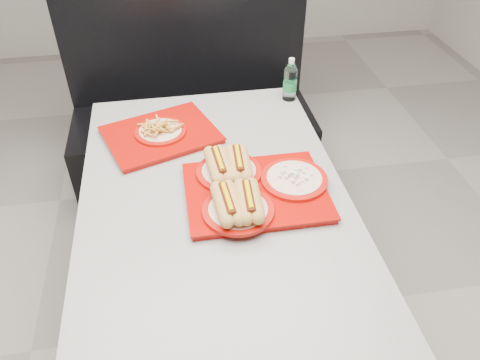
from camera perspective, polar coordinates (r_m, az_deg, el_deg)
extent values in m
plane|color=gray|center=(2.15, -2.42, -17.07)|extent=(6.00, 6.00, 0.00)
cylinder|color=black|center=(2.13, -2.44, -16.70)|extent=(0.52, 0.52, 0.05)
cylinder|color=black|center=(1.85, -2.74, -10.54)|extent=(0.11, 0.11, 0.66)
cube|color=black|center=(1.61, -3.09, -3.09)|extent=(0.92, 1.42, 0.01)
cube|color=gray|center=(1.60, -3.12, -2.42)|extent=(0.90, 1.40, 0.04)
cube|color=black|center=(2.71, -5.46, 3.79)|extent=(1.30, 0.55, 0.45)
cube|color=black|center=(2.64, -6.76, 17.02)|extent=(1.30, 0.10, 1.10)
cube|color=#9B0904|center=(1.58, 1.95, -1.65)|extent=(0.46, 0.36, 0.02)
cube|color=#9B0904|center=(1.57, 1.96, -1.28)|extent=(0.47, 0.37, 0.01)
cylinder|color=#A40E05|center=(1.48, -0.23, -3.72)|extent=(0.23, 0.23, 0.01)
cylinder|color=silver|center=(1.48, -0.23, -3.53)|extent=(0.19, 0.19, 0.01)
cylinder|color=#A40E05|center=(1.63, -1.36, 1.01)|extent=(0.23, 0.23, 0.01)
cylinder|color=silver|center=(1.63, -1.36, 1.19)|extent=(0.19, 0.19, 0.01)
cylinder|color=#A40E05|center=(1.61, 6.62, 0.11)|extent=(0.23, 0.23, 0.01)
cylinder|color=silver|center=(1.60, 6.64, 0.29)|extent=(0.19, 0.19, 0.01)
cube|color=#9B0904|center=(1.88, -9.60, 5.33)|extent=(0.49, 0.43, 0.02)
cube|color=#9B0904|center=(1.87, -9.64, 5.63)|extent=(0.50, 0.44, 0.01)
cylinder|color=#A40E05|center=(1.87, -9.67, 5.86)|extent=(0.20, 0.20, 0.01)
cylinder|color=silver|center=(1.87, -9.69, 6.01)|extent=(0.17, 0.17, 0.00)
cylinder|color=silver|center=(2.10, 6.11, 11.50)|extent=(0.06, 0.06, 0.14)
cylinder|color=#1B6F36|center=(2.10, 6.09, 11.33)|extent=(0.06, 0.06, 0.04)
cone|color=silver|center=(2.06, 6.27, 13.62)|extent=(0.06, 0.06, 0.03)
cylinder|color=silver|center=(2.05, 6.32, 14.26)|extent=(0.02, 0.02, 0.02)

